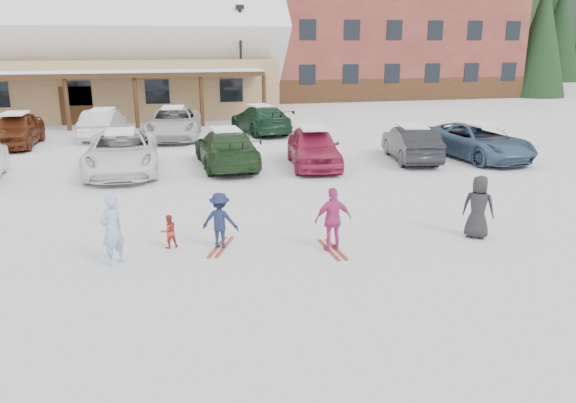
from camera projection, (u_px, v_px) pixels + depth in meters
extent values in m
plane|color=white|center=(285.00, 257.00, 12.69)|extent=(160.00, 160.00, 0.00)
cube|color=tan|center=(52.00, 87.00, 36.36)|extent=(28.00, 10.00, 3.60)
cube|color=#422814|center=(31.00, 75.00, 30.26)|extent=(25.20, 2.60, 0.25)
cube|color=white|center=(45.00, 27.00, 35.33)|extent=(29.12, 9.69, 9.69)
cube|color=maroon|center=(363.00, 26.00, 50.14)|extent=(24.00, 14.00, 12.00)
cube|color=maroon|center=(188.00, 43.00, 47.09)|extent=(7.00, 12.60, 9.00)
cube|color=#422814|center=(391.00, 90.00, 45.04)|extent=(24.00, 0.10, 1.80)
cylinder|color=black|center=(241.00, 65.00, 34.87)|extent=(0.16, 0.16, 6.55)
cube|color=black|center=(240.00, 7.00, 33.93)|extent=(0.50, 0.25, 0.25)
cylinder|color=black|center=(535.00, 89.00, 49.13)|extent=(0.60, 0.60, 1.32)
cone|color=black|center=(543.00, 22.00, 47.58)|extent=(4.84, 4.84, 9.90)
cylinder|color=black|center=(243.00, 85.00, 55.02)|extent=(0.60, 0.60, 1.08)
cone|color=black|center=(242.00, 36.00, 53.75)|extent=(3.96, 3.96, 8.10)
cylinder|color=black|center=(486.00, 78.00, 63.10)|extent=(0.60, 0.60, 1.38)
cone|color=black|center=(491.00, 23.00, 61.48)|extent=(5.06, 5.06, 10.35)
imported|color=#9AAEDA|center=(112.00, 230.00, 12.06)|extent=(0.68, 0.67, 1.58)
imported|color=#B33028|center=(169.00, 231.00, 13.14)|extent=(0.47, 0.41, 0.81)
imported|color=#161F40|center=(220.00, 221.00, 13.06)|extent=(0.99, 0.80, 1.34)
cube|color=#A02F16|center=(221.00, 247.00, 13.24)|extent=(0.74, 1.37, 0.03)
imported|color=#C0327C|center=(333.00, 219.00, 12.88)|extent=(0.89, 0.40, 1.50)
cube|color=#A02F16|center=(332.00, 250.00, 13.08)|extent=(0.25, 1.41, 0.03)
imported|color=black|center=(478.00, 207.00, 13.73)|extent=(0.91, 0.87, 1.57)
imported|color=white|center=(122.00, 152.00, 20.63)|extent=(2.57, 5.54, 1.54)
imported|color=#1F3A1C|center=(226.00, 148.00, 21.56)|extent=(2.18, 5.06, 1.45)
imported|color=#A62349|center=(313.00, 147.00, 21.60)|extent=(2.40, 4.67, 1.52)
imported|color=black|center=(411.00, 143.00, 22.70)|extent=(2.19, 4.45, 1.40)
imported|color=#3D5774|center=(478.00, 141.00, 23.08)|extent=(3.05, 5.46, 1.44)
imported|color=#5C2712|center=(17.00, 130.00, 25.74)|extent=(1.97, 4.56, 1.53)
imported|color=silver|center=(103.00, 124.00, 27.87)|extent=(2.11, 4.56, 1.45)
imported|color=silver|center=(174.00, 123.00, 27.91)|extent=(3.21, 5.82, 1.54)
imported|color=#173A24|center=(261.00, 119.00, 29.48)|extent=(2.87, 5.28, 1.45)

